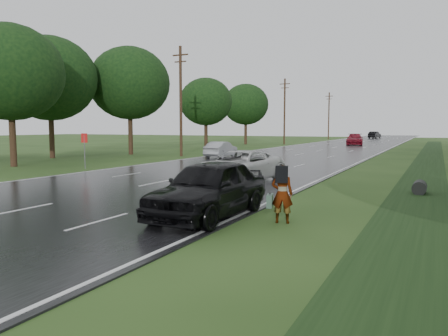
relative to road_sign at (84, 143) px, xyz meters
name	(u,v)px	position (x,y,z in m)	size (l,w,h in m)	color
ground	(15,212)	(8.50, -12.00, -1.64)	(220.00, 220.00, 0.00)	#254017
road	(329,148)	(8.50, 33.00, -1.62)	(14.00, 180.00, 0.04)	black
edge_stripe_east	(387,150)	(15.25, 33.00, -1.60)	(0.12, 180.00, 0.01)	silver
edge_stripe_west	(278,147)	(1.75, 33.00, -1.60)	(0.12, 180.00, 0.01)	silver
center_line	(329,148)	(8.50, 33.00, -1.60)	(0.12, 180.00, 0.01)	silver
drainage_ditch	(425,173)	(20.00, 6.71, -1.61)	(2.20, 120.00, 0.56)	black
road_sign	(84,143)	(0.00, 0.00, 0.00)	(0.50, 0.06, 2.30)	slate
utility_pole_mid	(181,100)	(-0.70, 13.00, 3.55)	(1.60, 0.26, 10.00)	#352515
utility_pole_far	(285,110)	(-0.70, 43.00, 3.55)	(1.60, 0.26, 10.00)	#352515
utility_pole_distant	(329,115)	(-0.70, 73.00, 3.55)	(1.60, 0.26, 10.00)	#352515
tree_west_b	(10,72)	(-5.50, -1.00, 4.73)	(7.20, 7.20, 9.62)	#352515
tree_west_c	(130,83)	(-6.50, 13.00, 5.27)	(7.80, 7.80, 10.43)	#352515
tree_west_d	(206,102)	(-5.70, 27.00, 4.18)	(6.60, 6.60, 8.80)	#352515
tree_west_e	(50,79)	(-9.50, 6.00, 5.19)	(8.00, 8.00, 10.44)	#352515
tree_west_f	(246,104)	(-6.30, 41.00, 4.49)	(7.00, 7.00, 9.29)	#352515
pedestrian	(281,193)	(16.68, -9.72, -0.78)	(0.84, 0.64, 1.67)	#A5998C
white_pickup	(240,166)	(11.92, -1.93, -0.84)	(2.54, 5.50, 1.53)	silver
dark_sedan	(209,188)	(14.50, -10.00, -0.74)	(2.03, 5.05, 1.72)	black
silver_sedan	(221,149)	(3.56, 12.71, -0.91)	(1.47, 4.22, 1.39)	#9A9BA2
far_car_red	(355,139)	(9.50, 45.10, -0.77)	(2.32, 5.70, 1.65)	maroon
far_car_dark	(375,135)	(7.40, 84.08, -0.82)	(1.65, 4.74, 1.56)	black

